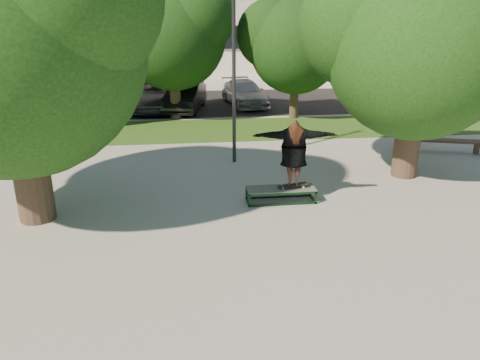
{
  "coord_description": "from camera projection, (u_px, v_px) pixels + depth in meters",
  "views": [
    {
      "loc": [
        -0.56,
        -9.84,
        4.73
      ],
      "look_at": [
        0.67,
        0.6,
        0.93
      ],
      "focal_mm": 35.0,
      "sensor_mm": 36.0,
      "label": 1
    }
  ],
  "objects": [
    {
      "name": "ground",
      "position": [
        214.0,
        228.0,
        10.86
      ],
      "size": [
        120.0,
        120.0,
        0.0
      ],
      "primitive_type": "plane",
      "color": "#9B988E",
      "rests_on": "ground"
    },
    {
      "name": "bg_tree_left",
      "position": [
        35.0,
        37.0,
        19.21
      ],
      "size": [
        5.28,
        4.51,
        5.77
      ],
      "color": "#38281E",
      "rests_on": "ground"
    },
    {
      "name": "car_silver_a",
      "position": [
        22.0,
        94.0,
        24.44
      ],
      "size": [
        1.94,
        4.11,
        1.36
      ],
      "primitive_type": "imported",
      "rotation": [
        0.0,
        0.0,
        0.09
      ],
      "color": "silver",
      "rests_on": "asphalt_strip"
    },
    {
      "name": "bench",
      "position": [
        444.0,
        142.0,
        16.56
      ],
      "size": [
        3.06,
        1.27,
        0.47
      ],
      "rotation": [
        0.0,
        0.0,
        -0.29
      ],
      "color": "brown",
      "rests_on": "ground"
    },
    {
      "name": "bg_tree_right",
      "position": [
        294.0,
        41.0,
        20.98
      ],
      "size": [
        5.04,
        4.31,
        5.43
      ],
      "color": "#38281E",
      "rests_on": "ground"
    },
    {
      "name": "side_building",
      "position": [
        454.0,
        23.0,
        32.05
      ],
      "size": [
        15.0,
        10.0,
        8.0
      ],
      "primitive_type": "cube",
      "color": "beige",
      "rests_on": "ground"
    },
    {
      "name": "lamppost",
      "position": [
        234.0,
        65.0,
        14.58
      ],
      "size": [
        0.25,
        0.15,
        6.11
      ],
      "color": "#2D2D30",
      "rests_on": "ground"
    },
    {
      "name": "grass_strip",
      "position": [
        223.0,
        130.0,
        19.85
      ],
      "size": [
        30.0,
        4.0,
        0.02
      ],
      "primitive_type": "cube",
      "color": "#214A15",
      "rests_on": "ground"
    },
    {
      "name": "car_grey",
      "position": [
        156.0,
        94.0,
        23.93
      ],
      "size": [
        2.61,
        5.42,
        1.49
      ],
      "primitive_type": "imported",
      "rotation": [
        0.0,
        0.0,
        -0.03
      ],
      "color": "#58585D",
      "rests_on": "asphalt_strip"
    },
    {
      "name": "tree_left",
      "position": [
        5.0,
        27.0,
        9.91
      ],
      "size": [
        6.96,
        5.95,
        7.12
      ],
      "color": "#38281E",
      "rests_on": "ground"
    },
    {
      "name": "skater_rig",
      "position": [
        294.0,
        153.0,
        11.96
      ],
      "size": [
        2.19,
        0.78,
        1.83
      ],
      "rotation": [
        0.0,
        0.0,
        3.05
      ],
      "color": "white",
      "rests_on": "grind_box"
    },
    {
      "name": "bg_tree_mid",
      "position": [
        170.0,
        29.0,
        20.66
      ],
      "size": [
        5.76,
        4.92,
        6.24
      ],
      "color": "#38281E",
      "rests_on": "ground"
    },
    {
      "name": "tree_right",
      "position": [
        416.0,
        36.0,
        13.01
      ],
      "size": [
        6.24,
        5.33,
        6.51
      ],
      "color": "#38281E",
      "rests_on": "ground"
    },
    {
      "name": "grind_box",
      "position": [
        281.0,
        195.0,
        12.31
      ],
      "size": [
        1.8,
        0.6,
        0.38
      ],
      "color": "black",
      "rests_on": "ground"
    },
    {
      "name": "car_dark",
      "position": [
        185.0,
        96.0,
        23.48
      ],
      "size": [
        2.35,
        4.61,
        1.45
      ],
      "primitive_type": "imported",
      "rotation": [
        0.0,
        0.0,
        -0.19
      ],
      "color": "black",
      "rests_on": "asphalt_strip"
    },
    {
      "name": "car_silver_b",
      "position": [
        245.0,
        93.0,
        24.94
      ],
      "size": [
        2.4,
        4.61,
        1.28
      ],
      "primitive_type": "imported",
      "rotation": [
        0.0,
        0.0,
        0.14
      ],
      "color": "#A4A4A8",
      "rests_on": "asphalt_strip"
    },
    {
      "name": "asphalt_strip",
      "position": [
        195.0,
        102.0,
        25.81
      ],
      "size": [
        40.0,
        8.0,
        0.01
      ],
      "primitive_type": "cube",
      "color": "black",
      "rests_on": "ground"
    }
  ]
}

